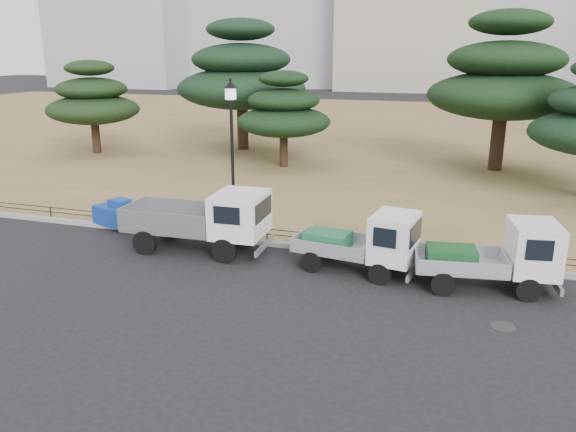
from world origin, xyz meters
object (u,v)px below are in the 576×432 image
(truck_kei_front, at_px, (365,242))
(tarp_pile, at_px, (117,213))
(truck_kei_rear, at_px, (497,256))
(truck_large, at_px, (204,218))
(street_lamp, at_px, (232,134))

(truck_kei_front, height_order, tarp_pile, truck_kei_front)
(truck_kei_rear, bearing_deg, truck_large, 169.60)
(truck_large, height_order, truck_kei_rear, truck_large)
(truck_kei_rear, distance_m, tarp_pile, 13.45)
(truck_kei_front, relative_size, street_lamp, 0.71)
(truck_kei_front, height_order, street_lamp, street_lamp)
(truck_kei_rear, bearing_deg, truck_kei_front, 170.06)
(truck_large, bearing_deg, truck_kei_front, -4.53)
(truck_kei_rear, distance_m, street_lamp, 9.21)
(truck_large, relative_size, truck_kei_front, 1.27)
(truck_kei_rear, height_order, street_lamp, street_lamp)
(truck_kei_rear, height_order, tarp_pile, truck_kei_rear)
(truck_kei_front, distance_m, truck_kei_rear, 3.70)
(truck_kei_rear, xyz_separation_m, tarp_pile, (-13.34, 1.67, -0.44))
(street_lamp, bearing_deg, tarp_pile, -178.91)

